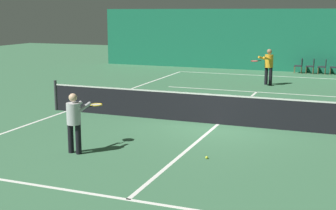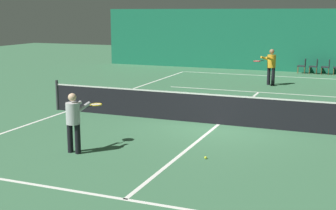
% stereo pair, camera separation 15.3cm
% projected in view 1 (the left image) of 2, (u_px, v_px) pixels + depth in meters
% --- Properties ---
extents(ground_plane, '(60.00, 60.00, 0.00)m').
position_uv_depth(ground_plane, '(218.00, 124.00, 14.58)').
color(ground_plane, '#3D704C').
extents(backdrop_curtain, '(23.00, 0.12, 3.62)m').
position_uv_depth(backdrop_curtain, '(283.00, 40.00, 27.24)').
color(backdrop_curtain, '#196B4C').
rests_on(backdrop_curtain, ground).
extents(court_line_baseline_far, '(11.00, 0.10, 0.00)m').
position_uv_depth(court_line_baseline_far, '(275.00, 76.00, 25.46)').
color(court_line_baseline_far, white).
rests_on(court_line_baseline_far, ground).
extents(court_line_service_far, '(8.25, 0.10, 0.00)m').
position_uv_depth(court_line_service_far, '(257.00, 92.00, 20.43)').
color(court_line_service_far, white).
rests_on(court_line_service_far, ground).
extents(court_line_service_near, '(8.25, 0.10, 0.00)m').
position_uv_depth(court_line_service_near, '(128.00, 200.00, 8.72)').
color(court_line_service_near, white).
rests_on(court_line_service_near, ground).
extents(court_line_sideline_left, '(0.10, 23.80, 0.00)m').
position_uv_depth(court_line_sideline_left, '(67.00, 111.00, 16.52)').
color(court_line_sideline_left, white).
rests_on(court_line_sideline_left, ground).
extents(court_line_centre, '(0.10, 12.80, 0.00)m').
position_uv_depth(court_line_centre, '(218.00, 124.00, 14.57)').
color(court_line_centre, white).
rests_on(court_line_centre, ground).
extents(tennis_net, '(12.00, 0.10, 1.07)m').
position_uv_depth(tennis_net, '(218.00, 108.00, 14.48)').
color(tennis_net, black).
rests_on(tennis_net, ground).
extents(player_near, '(0.47, 1.31, 1.51)m').
position_uv_depth(player_near, '(75.00, 118.00, 11.46)').
color(player_near, black).
rests_on(player_near, ground).
extents(player_far, '(1.03, 1.36, 1.72)m').
position_uv_depth(player_far, '(268.00, 64.00, 22.20)').
color(player_far, black).
rests_on(player_far, ground).
extents(courtside_chair_0, '(0.44, 0.44, 0.84)m').
position_uv_depth(courtside_chair_0, '(300.00, 65.00, 26.61)').
color(courtside_chair_0, brown).
rests_on(courtside_chair_0, ground).
extents(courtside_chair_1, '(0.44, 0.44, 0.84)m').
position_uv_depth(courtside_chair_1, '(311.00, 65.00, 26.38)').
color(courtside_chair_1, brown).
rests_on(courtside_chair_1, ground).
extents(courtside_chair_2, '(0.44, 0.44, 0.84)m').
position_uv_depth(courtside_chair_2, '(323.00, 66.00, 26.16)').
color(courtside_chair_2, brown).
rests_on(courtside_chair_2, ground).
extents(courtside_chair_3, '(0.44, 0.44, 0.84)m').
position_uv_depth(courtside_chair_3, '(336.00, 66.00, 25.93)').
color(courtside_chair_3, brown).
rests_on(courtside_chair_3, ground).
extents(tennis_ball, '(0.07, 0.07, 0.07)m').
position_uv_depth(tennis_ball, '(207.00, 157.00, 11.14)').
color(tennis_ball, '#D1DB33').
rests_on(tennis_ball, ground).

